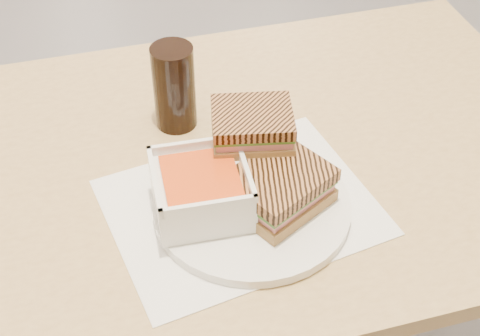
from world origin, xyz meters
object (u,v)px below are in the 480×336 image
object	(u,v)px
plate	(252,206)
soup_bowl	(201,191)
panini_lower	(280,188)
cola_glass	(174,87)
main_table	(200,215)

from	to	relation	value
plate	soup_bowl	xyz separation A→B (m)	(-0.07, 0.02, 0.04)
soup_bowl	panini_lower	bearing A→B (deg)	-16.16
panini_lower	cola_glass	size ratio (longest dim) A/B	1.12
plate	cola_glass	xyz separation A→B (m)	(-0.04, 0.23, 0.06)
panini_lower	cola_glass	bearing A→B (deg)	107.89
soup_bowl	cola_glass	xyz separation A→B (m)	(0.03, 0.21, 0.02)
main_table	plate	xyz separation A→B (m)	(0.04, -0.12, 0.12)
main_table	cola_glass	distance (m)	0.21
plate	soup_bowl	world-z (taller)	soup_bowl
soup_bowl	cola_glass	bearing A→B (deg)	83.16
soup_bowl	plate	bearing A→B (deg)	-14.28
panini_lower	main_table	bearing A→B (deg)	119.61
main_table	plate	bearing A→B (deg)	-71.30
soup_bowl	cola_glass	size ratio (longest dim) A/B	1.03
soup_bowl	panini_lower	xyz separation A→B (m)	(0.10, -0.03, -0.00)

